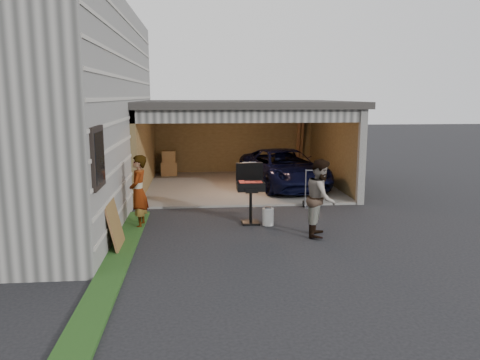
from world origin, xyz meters
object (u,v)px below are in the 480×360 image
object	(u,v)px
man	(321,198)
propane_tank	(268,217)
bbq_grill	(251,188)
plywood_panel	(115,225)
hand_truck	(311,200)
woman	(139,192)
minivan	(284,170)

from	to	relation	value
man	propane_tank	world-z (taller)	man
bbq_grill	propane_tank	world-z (taller)	bbq_grill
propane_tank	plywood_panel	world-z (taller)	plywood_panel
bbq_grill	hand_truck	size ratio (longest dim) A/B	1.38
propane_tank	bbq_grill	bearing A→B (deg)	153.93
woman	hand_truck	size ratio (longest dim) A/B	1.63
woman	propane_tank	size ratio (longest dim) A/B	4.18
woman	man	bearing A→B (deg)	79.68
minivan	propane_tank	distance (m)	4.63
woman	plywood_panel	xyz separation A→B (m)	(-0.30, -1.54, -0.36)
minivan	propane_tank	xyz separation A→B (m)	(-1.21, -4.45, -0.41)
woman	bbq_grill	distance (m)	2.65
bbq_grill	propane_tank	bearing A→B (deg)	-26.07
bbq_grill	plywood_panel	distance (m)	3.41
hand_truck	plywood_panel	bearing A→B (deg)	-139.27
woman	bbq_grill	bearing A→B (deg)	96.40
woman	hand_truck	xyz separation A→B (m)	(4.51, 1.64, -0.66)
minivan	man	distance (m)	5.39
minivan	hand_truck	distance (m)	2.80
plywood_panel	hand_truck	xyz separation A→B (m)	(4.81, 3.18, -0.30)
hand_truck	bbq_grill	bearing A→B (deg)	-133.98
propane_tank	hand_truck	bearing A→B (deg)	49.23
minivan	man	world-z (taller)	man
bbq_grill	plywood_panel	world-z (taller)	bbq_grill
woman	bbq_grill	xyz separation A→B (m)	(2.64, 0.14, 0.01)
man	hand_truck	size ratio (longest dim) A/B	1.62
bbq_grill	woman	bearing A→B (deg)	-177.00
propane_tank	woman	bearing A→B (deg)	178.89
minivan	plywood_panel	size ratio (longest dim) A/B	4.34
man	bbq_grill	distance (m)	1.83
man	plywood_panel	world-z (taller)	man
woman	plywood_panel	distance (m)	1.61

